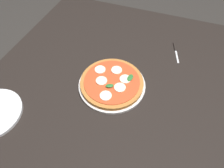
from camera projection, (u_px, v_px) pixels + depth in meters
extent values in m
plane|color=#2D2B28|center=(105.00, 156.00, 1.41)|extent=(6.00, 6.00, 0.00)
cube|color=black|center=(101.00, 105.00, 0.84)|extent=(1.55, 1.17, 0.04)
cube|color=black|center=(201.00, 76.00, 1.43)|extent=(0.07, 0.07, 0.69)
cube|color=black|center=(79.00, 45.00, 1.64)|extent=(0.07, 0.07, 0.69)
cylinder|color=silver|center=(112.00, 85.00, 0.88)|extent=(0.31, 0.31, 0.01)
cylinder|color=#B27033|center=(112.00, 82.00, 0.87)|extent=(0.29, 0.29, 0.02)
cylinder|color=#CC4723|center=(112.00, 81.00, 0.86)|extent=(0.25, 0.25, 0.00)
cylinder|color=#F4EACC|center=(117.00, 70.00, 0.89)|extent=(0.05, 0.05, 0.00)
cylinder|color=#F4EACC|center=(100.00, 70.00, 0.90)|extent=(0.05, 0.05, 0.00)
cylinder|color=#F4EACC|center=(101.00, 81.00, 0.86)|extent=(0.05, 0.05, 0.00)
cylinder|color=#F4EACC|center=(106.00, 96.00, 0.81)|extent=(0.05, 0.05, 0.00)
cylinder|color=#F4EACC|center=(120.00, 87.00, 0.83)|extent=(0.05, 0.05, 0.00)
cylinder|color=#F4EACC|center=(125.00, 79.00, 0.86)|extent=(0.05, 0.05, 0.00)
ellipsoid|color=#286B2D|center=(110.00, 86.00, 0.83)|extent=(0.03, 0.04, 0.00)
ellipsoid|color=#286B2D|center=(130.00, 78.00, 0.86)|extent=(0.04, 0.03, 0.00)
cube|color=black|center=(175.00, 47.00, 1.05)|extent=(0.07, 0.03, 0.01)
cube|color=silver|center=(177.00, 57.00, 1.00)|extent=(0.09, 0.03, 0.00)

